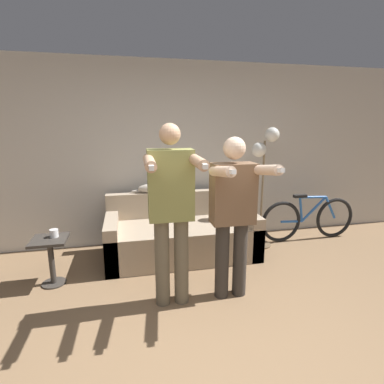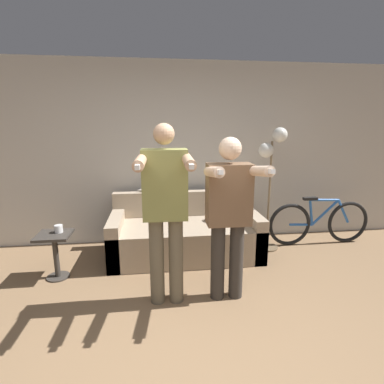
{
  "view_description": "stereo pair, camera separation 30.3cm",
  "coord_description": "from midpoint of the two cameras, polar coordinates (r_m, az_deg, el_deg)",
  "views": [
    {
      "loc": [
        -0.51,
        -1.73,
        1.73
      ],
      "look_at": [
        0.19,
        1.45,
        0.99
      ],
      "focal_mm": 28.0,
      "sensor_mm": 36.0,
      "label": 1
    },
    {
      "loc": [
        -0.21,
        -1.78,
        1.73
      ],
      "look_at": [
        0.19,
        1.45,
        0.99
      ],
      "focal_mm": 28.0,
      "sensor_mm": 36.0,
      "label": 2
    }
  ],
  "objects": [
    {
      "name": "ground_plane",
      "position": [
        2.49,
        -0.72,
        -31.18
      ],
      "size": [
        16.0,
        16.0,
        0.0
      ],
      "primitive_type": "plane",
      "color": "#846647"
    },
    {
      "name": "wall_back",
      "position": [
        4.39,
        -7.8,
        7.04
      ],
      "size": [
        10.0,
        0.05,
        2.6
      ],
      "color": "beige",
      "rests_on": "ground_plane"
    },
    {
      "name": "couch",
      "position": [
        4.08,
        -4.21,
        -8.27
      ],
      "size": [
        1.95,
        0.94,
        0.8
      ],
      "color": "tan",
      "rests_on": "ground_plane"
    },
    {
      "name": "person_left",
      "position": [
        2.76,
        -7.14,
        -2.62
      ],
      "size": [
        0.5,
        0.68,
        1.74
      ],
      "rotation": [
        0.0,
        0.0,
        -0.03
      ],
      "color": "#6B604C",
      "rests_on": "ground_plane"
    },
    {
      "name": "person_right",
      "position": [
        2.9,
        4.91,
        -3.17
      ],
      "size": [
        0.5,
        0.67,
        1.62
      ],
      "rotation": [
        0.0,
        0.0,
        -0.01
      ],
      "color": "#38332D",
      "rests_on": "ground_plane"
    },
    {
      "name": "cat",
      "position": [
        4.22,
        -9.8,
        0.76
      ],
      "size": [
        0.46,
        0.12,
        0.16
      ],
      "color": "#B7AD9E",
      "rests_on": "couch"
    },
    {
      "name": "floor_lamp",
      "position": [
        4.22,
        11.65,
        6.31
      ],
      "size": [
        0.38,
        0.33,
        1.69
      ],
      "color": "#756047",
      "rests_on": "ground_plane"
    },
    {
      "name": "side_table",
      "position": [
        3.71,
        -27.52,
        -10.28
      ],
      "size": [
        0.37,
        0.37,
        0.53
      ],
      "color": "#38332D",
      "rests_on": "ground_plane"
    },
    {
      "name": "cup",
      "position": [
        3.67,
        -27.01,
        -7.05
      ],
      "size": [
        0.09,
        0.09,
        0.09
      ],
      "color": "white",
      "rests_on": "side_table"
    },
    {
      "name": "bicycle",
      "position": [
        4.83,
        19.64,
        -4.84
      ],
      "size": [
        1.53,
        0.07,
        0.71
      ],
      "color": "black",
      "rests_on": "ground_plane"
    }
  ]
}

